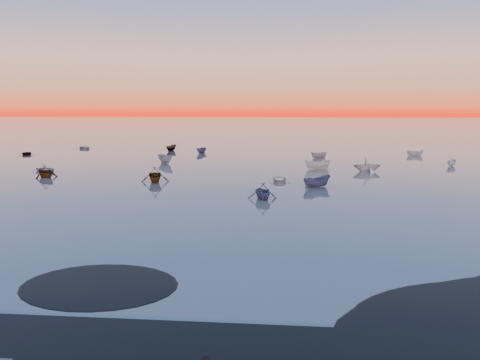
# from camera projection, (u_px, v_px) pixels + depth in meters

# --- Properties ---
(ground) EXTENTS (600.00, 600.00, 0.00)m
(ground) POSITION_uv_depth(u_px,v_px,m) (268.00, 143.00, 122.15)
(ground) COLOR slate
(ground) RESTS_ON ground
(mud_lobes) EXTENTS (140.00, 6.00, 0.07)m
(mud_lobes) POSITION_uv_depth(u_px,v_px,m) (204.00, 304.00, 22.78)
(mud_lobes) COLOR black
(mud_lobes) RESTS_ON ground
(moored_fleet) EXTENTS (124.00, 58.00, 1.20)m
(moored_fleet) POSITION_uv_depth(u_px,v_px,m) (259.00, 166.00, 75.91)
(moored_fleet) COLOR silver
(moored_fleet) RESTS_ON ground
(boat_near_left) EXTENTS (3.64, 4.31, 1.01)m
(boat_near_left) POSITION_uv_depth(u_px,v_px,m) (46.00, 172.00, 69.21)
(boat_near_left) COLOR gray
(boat_near_left) RESTS_ON ground
(boat_near_center) EXTENTS (3.60, 4.17, 1.36)m
(boat_near_center) POSITION_uv_depth(u_px,v_px,m) (317.00, 187.00, 55.76)
(boat_near_center) COLOR #374269
(boat_near_center) RESTS_ON ground
(boat_near_right) EXTENTS (4.14, 2.74, 1.33)m
(boat_near_right) POSITION_uv_depth(u_px,v_px,m) (263.00, 199.00, 48.79)
(boat_near_right) COLOR #374269
(boat_near_right) RESTS_ON ground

